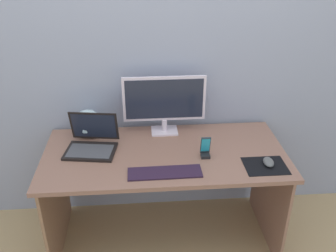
% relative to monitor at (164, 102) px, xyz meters
% --- Properties ---
extents(ground_plane, '(8.00, 8.00, 0.00)m').
position_rel_monitor_xyz_m(ground_plane, '(-0.02, -0.27, -0.94)').
color(ground_plane, tan).
extents(wall_back, '(6.00, 0.04, 2.50)m').
position_rel_monitor_xyz_m(wall_back, '(-0.02, 0.13, 0.31)').
color(wall_back, '#959CB0').
rests_on(wall_back, ground_plane).
extents(desk, '(1.52, 0.71, 0.71)m').
position_rel_monitor_xyz_m(desk, '(-0.02, -0.27, -0.37)').
color(desk, '#916451').
rests_on(desk, ground_plane).
extents(monitor, '(0.55, 0.14, 0.40)m').
position_rel_monitor_xyz_m(monitor, '(0.00, 0.00, 0.00)').
color(monitor, silver).
rests_on(monitor, desk).
extents(laptop, '(0.35, 0.31, 0.22)m').
position_rel_monitor_xyz_m(laptop, '(-0.48, -0.19, -0.18)').
color(laptop, black).
rests_on(laptop, desk).
extents(fishbowl, '(0.19, 0.19, 0.19)m').
position_rel_monitor_xyz_m(fishbowl, '(-0.52, -0.00, -0.14)').
color(fishbowl, silver).
rests_on(fishbowl, desk).
extents(keyboard_external, '(0.43, 0.13, 0.01)m').
position_rel_monitor_xyz_m(keyboard_external, '(-0.03, -0.50, -0.22)').
color(keyboard_external, '#2B1A30').
rests_on(keyboard_external, desk).
extents(mousepad, '(0.25, 0.20, 0.00)m').
position_rel_monitor_xyz_m(mousepad, '(0.57, -0.47, -0.22)').
color(mousepad, black).
rests_on(mousepad, desk).
extents(mouse, '(0.07, 0.10, 0.04)m').
position_rel_monitor_xyz_m(mouse, '(0.59, -0.46, -0.20)').
color(mouse, '#595858').
rests_on(mouse, mousepad).
extents(phone_in_dock, '(0.06, 0.06, 0.14)m').
position_rel_monitor_xyz_m(phone_in_dock, '(0.23, -0.34, -0.18)').
color(phone_in_dock, black).
rests_on(phone_in_dock, desk).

